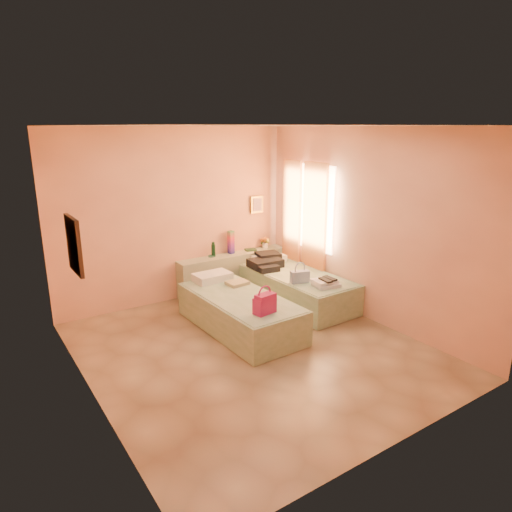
# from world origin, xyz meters

# --- Properties ---
(ground) EXTENTS (4.50, 4.50, 0.00)m
(ground) POSITION_xyz_m (0.00, 0.00, 0.00)
(ground) COLOR tan
(ground) RESTS_ON ground
(room_walls) EXTENTS (4.02, 4.51, 2.81)m
(room_walls) POSITION_xyz_m (0.21, 0.57, 1.79)
(room_walls) COLOR #FBB486
(room_walls) RESTS_ON ground
(headboard_ledge) EXTENTS (2.05, 0.30, 0.65)m
(headboard_ledge) POSITION_xyz_m (0.98, 2.10, 0.33)
(headboard_ledge) COLOR gray
(headboard_ledge) RESTS_ON ground
(bed_left) EXTENTS (0.95, 2.02, 0.50)m
(bed_left) POSITION_xyz_m (0.20, 0.63, 0.25)
(bed_left) COLOR #A9BC97
(bed_left) RESTS_ON ground
(bed_right) EXTENTS (0.95, 2.02, 0.50)m
(bed_right) POSITION_xyz_m (1.50, 0.97, 0.25)
(bed_right) COLOR #A9BC97
(bed_right) RESTS_ON ground
(water_bottle) EXTENTS (0.07, 0.07, 0.24)m
(water_bottle) POSITION_xyz_m (0.61, 2.15, 0.77)
(water_bottle) COLOR #163D25
(water_bottle) RESTS_ON headboard_ledge
(rainbow_box) EXTENTS (0.10, 0.10, 0.40)m
(rainbow_box) POSITION_xyz_m (0.97, 2.16, 0.85)
(rainbow_box) COLOR #AE1555
(rainbow_box) RESTS_ON headboard_ledge
(small_dish) EXTENTS (0.12, 0.12, 0.03)m
(small_dish) POSITION_xyz_m (0.57, 2.15, 0.66)
(small_dish) COLOR #447D64
(small_dish) RESTS_ON headboard_ledge
(green_book) EXTENTS (0.22, 0.18, 0.03)m
(green_book) POSITION_xyz_m (1.35, 2.12, 0.67)
(green_book) COLOR #244429
(green_book) RESTS_ON headboard_ledge
(flower_vase) EXTENTS (0.19, 0.19, 0.24)m
(flower_vase) POSITION_xyz_m (1.68, 2.14, 0.77)
(flower_vase) COLOR silver
(flower_vase) RESTS_ON headboard_ledge
(magenta_handbag) EXTENTS (0.30, 0.20, 0.26)m
(magenta_handbag) POSITION_xyz_m (0.14, -0.06, 0.63)
(magenta_handbag) COLOR #AE1555
(magenta_handbag) RESTS_ON bed_left
(khaki_garment) EXTENTS (0.32, 0.27, 0.05)m
(khaki_garment) POSITION_xyz_m (0.42, 1.06, 0.53)
(khaki_garment) COLOR tan
(khaki_garment) RESTS_ON bed_left
(clothes_pile) EXTENTS (0.62, 0.62, 0.17)m
(clothes_pile) POSITION_xyz_m (1.34, 1.57, 0.59)
(clothes_pile) COLOR black
(clothes_pile) RESTS_ON bed_right
(blue_handbag) EXTENTS (0.30, 0.18, 0.18)m
(blue_handbag) POSITION_xyz_m (1.26, 0.62, 0.59)
(blue_handbag) COLOR #3C5591
(blue_handbag) RESTS_ON bed_right
(towel_stack) EXTENTS (0.39, 0.35, 0.10)m
(towel_stack) POSITION_xyz_m (1.48, 0.27, 0.55)
(towel_stack) COLOR silver
(towel_stack) RESTS_ON bed_right
(sandal_pair) EXTENTS (0.20, 0.26, 0.02)m
(sandal_pair) POSITION_xyz_m (1.49, 0.24, 0.61)
(sandal_pair) COLOR black
(sandal_pair) RESTS_ON towel_stack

